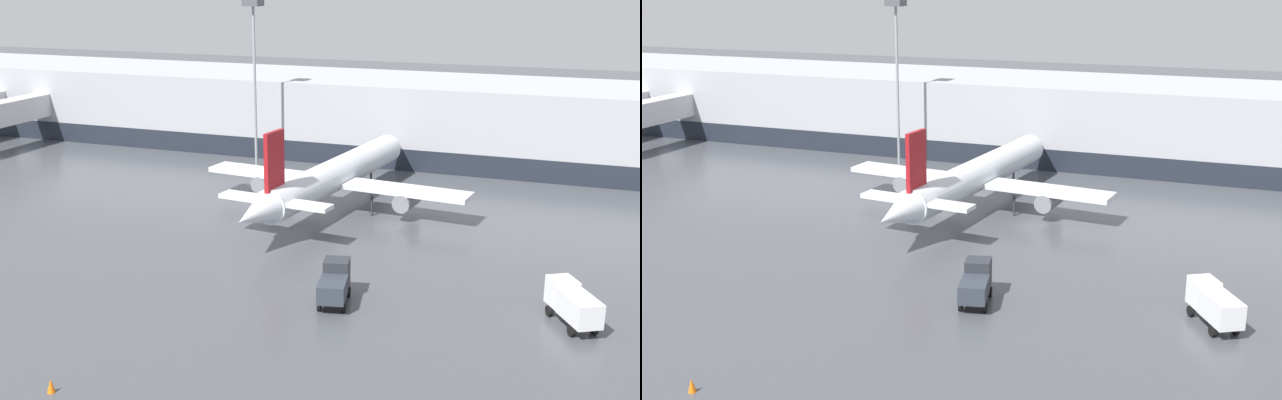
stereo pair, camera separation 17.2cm
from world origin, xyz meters
The scene contains 6 objects.
terminal_building centered at (-0.45, 61.81, 4.50)m, with size 160.00×31.54×9.00m.
parked_jet_0 centered at (15.51, 37.56, 3.06)m, with size 25.78×32.32×9.07m.
service_truck_0 centered at (37.84, 18.93, 1.48)m, with size 3.79×4.91×2.49m.
service_truck_1 centered at (23.00, 17.05, 1.42)m, with size 2.55×4.45×2.62m.
traffic_cone_0 centered at (13.20, 0.80, 0.38)m, with size 0.43×0.43×0.76m.
apron_light_mast_1 centered at (1.99, 49.88, 14.45)m, with size 1.80×1.80×18.31m.
Camera 2 is at (39.58, -29.04, 21.03)m, focal length 45.00 mm.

